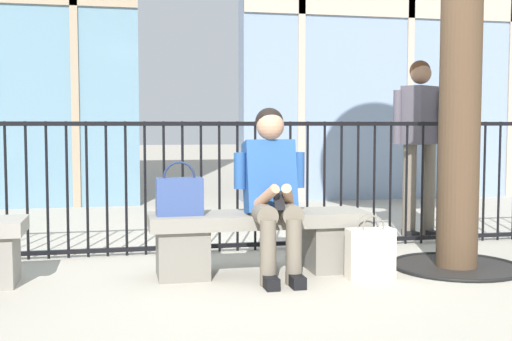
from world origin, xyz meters
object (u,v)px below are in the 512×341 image
at_px(stone_bench, 259,237).
at_px(handbag_on_bench, 179,195).
at_px(bystander_at_railing, 420,134).
at_px(seated_person_with_phone, 272,187).
at_px(shopping_bag, 370,253).

relative_size(stone_bench, handbag_on_bench, 4.18).
bearing_deg(bystander_at_railing, seated_person_with_phone, -142.93).
height_order(seated_person_with_phone, shopping_bag, seated_person_with_phone).
height_order(stone_bench, seated_person_with_phone, seated_person_with_phone).
bearing_deg(bystander_at_railing, handbag_on_bench, -153.12).
xyz_separation_m(stone_bench, bystander_at_railing, (1.87, 1.23, 0.73)).
height_order(handbag_on_bench, bystander_at_railing, bystander_at_railing).
bearing_deg(shopping_bag, handbag_on_bench, 165.74).
distance_m(seated_person_with_phone, shopping_bag, 0.83).
bearing_deg(bystander_at_railing, shopping_bag, -125.95).
xyz_separation_m(handbag_on_bench, bystander_at_railing, (2.45, 1.24, 0.41)).
bearing_deg(handbag_on_bench, bystander_at_railing, 26.88).
distance_m(shopping_bag, bystander_at_railing, 2.11).
bearing_deg(seated_person_with_phone, bystander_at_railing, 37.07).
xyz_separation_m(handbag_on_bench, shopping_bag, (1.31, -0.33, -0.40)).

